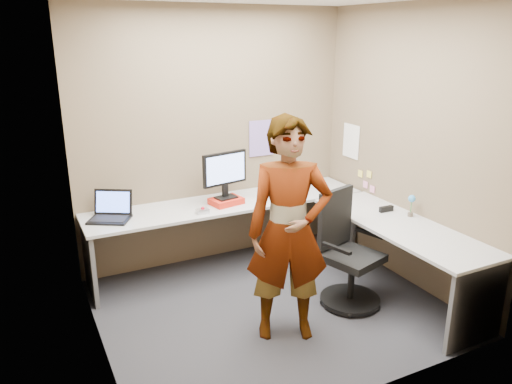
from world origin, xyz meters
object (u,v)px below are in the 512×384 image
desk (292,226)px  person (289,231)px  monitor (225,171)px  office_chair (347,259)px

desk → person: (-0.51, -0.80, 0.33)m
desk → monitor: (-0.48, 0.56, 0.49)m
monitor → office_chair: bearing=-68.9°
monitor → office_chair: 1.50m
person → monitor: bearing=110.9°
office_chair → desk: bearing=94.5°
monitor → office_chair: (0.71, -1.15, -0.65)m
office_chair → person: size_ratio=0.57×
desk → office_chair: 0.66m
monitor → desk: bearing=-60.0°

